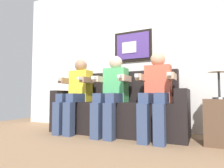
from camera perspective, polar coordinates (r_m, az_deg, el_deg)
name	(u,v)px	position (r m, az deg, el deg)	size (l,w,h in m)	color
ground_plane	(107,138)	(2.58, -1.48, -15.50)	(5.65, 5.65, 0.00)	#8C6B4C
back_wall_assembly	(128,50)	(3.32, 4.64, 9.79)	(4.34, 0.10, 2.60)	silver
couch	(117,112)	(2.83, 1.54, -8.07)	(1.94, 0.58, 0.90)	black
person_on_left	(76,91)	(2.98, -10.51, -2.14)	(0.46, 0.56, 1.11)	yellow
person_in_middle	(112,91)	(2.67, 0.08, -2.02)	(0.46, 0.56, 1.11)	#4CB266
person_on_right	(156,90)	(2.48, 12.85, -1.80)	(0.46, 0.56, 1.11)	#D8593F
side_table_right	(223,122)	(2.50, 29.81, -9.60)	(0.40, 0.40, 0.50)	brown
table_lamp	(218,67)	(2.46, 28.75, 4.48)	(0.22, 0.22, 0.46)	#333338
spare_remote_on_table	(220,98)	(2.41, 29.13, -3.66)	(0.04, 0.13, 0.02)	white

